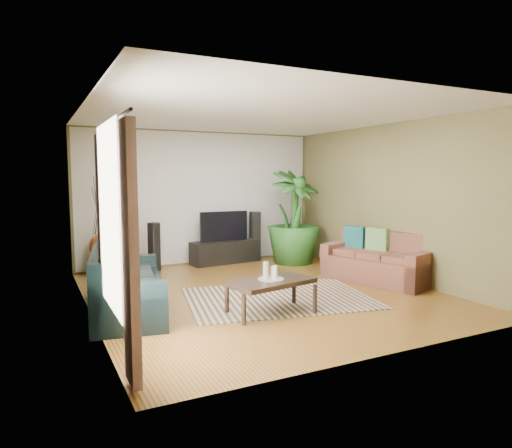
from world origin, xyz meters
TOP-DOWN VIEW (x-y plane):
  - floor at (0.00, 0.00)m, footprint 5.50×5.50m
  - ceiling at (0.00, 0.00)m, footprint 5.50×5.50m
  - wall_back at (0.00, 2.75)m, footprint 5.00×0.00m
  - wall_front at (0.00, -2.75)m, footprint 5.00×0.00m
  - wall_left at (-2.50, 0.00)m, footprint 0.00×5.50m
  - wall_right at (2.50, 0.00)m, footprint 0.00×5.50m
  - backwall_panel at (0.00, 2.74)m, footprint 4.90×0.00m
  - window_pane at (-2.48, -1.60)m, footprint 0.00×1.80m
  - curtain_near at (-2.43, -2.35)m, footprint 0.08×0.35m
  - curtain_far at (-2.43, -0.85)m, footprint 0.08×0.35m
  - curtain_rod at (-2.43, -1.60)m, footprint 0.03×1.90m
  - sofa_left at (-2.04, -0.11)m, footprint 1.20×2.13m
  - sofa_right at (2.07, -0.23)m, footprint 1.32×1.94m
  - area_rug at (0.07, -0.40)m, footprint 2.97×2.36m
  - coffee_table at (-0.38, -1.00)m, footprint 1.20×0.81m
  - candle_tray at (-0.38, -1.00)m, footprint 0.34×0.34m
  - candle_tall at (-0.44, -0.97)m, footprint 0.07×0.07m
  - candle_mid at (-0.34, -1.04)m, footprint 0.07×0.07m
  - candle_short at (-0.31, -0.94)m, footprint 0.07×0.07m
  - tv_stand at (0.41, 2.50)m, footprint 1.45×0.59m
  - television at (0.41, 2.50)m, footprint 1.03×0.06m
  - speaker_left at (-1.07, 2.38)m, footprint 0.22×0.23m
  - speaker_right at (1.12, 2.49)m, footprint 0.21×0.23m
  - potted_plant at (1.69, 1.87)m, footprint 1.32×1.32m
  - plant_pot at (1.69, 1.87)m, footprint 0.35×0.35m
  - pedestal at (-2.06, 2.50)m, footprint 0.38×0.38m
  - vase at (-2.06, 2.50)m, footprint 0.32×0.32m
  - side_table at (-2.10, 0.68)m, footprint 0.56×0.56m

SIDE VIEW (x-z plane):
  - floor at x=0.00m, z-range 0.00..0.00m
  - area_rug at x=0.07m, z-range 0.00..0.01m
  - plant_pot at x=1.69m, z-range 0.00..0.28m
  - pedestal at x=-2.06m, z-range 0.00..0.35m
  - coffee_table at x=-0.38m, z-range 0.00..0.45m
  - tv_stand at x=0.41m, z-range 0.00..0.47m
  - side_table at x=-2.10m, z-range 0.00..0.49m
  - sofa_left at x=-2.04m, z-range 0.00..0.85m
  - sofa_right at x=2.07m, z-range 0.00..0.85m
  - candle_tray at x=-0.38m, z-range 0.45..0.47m
  - speaker_left at x=-1.07m, z-range 0.00..0.92m
  - vase at x=-2.06m, z-range 0.29..0.73m
  - speaker_right at x=1.12m, z-range 0.00..1.04m
  - candle_short at x=-0.31m, z-range 0.47..0.61m
  - candle_mid at x=-0.34m, z-range 0.47..0.64m
  - candle_tall at x=-0.44m, z-range 0.47..0.69m
  - television at x=0.41m, z-range 0.47..1.08m
  - potted_plant at x=1.69m, z-range 0.00..1.92m
  - curtain_near at x=-2.43m, z-range 0.05..2.25m
  - curtain_far at x=-2.43m, z-range 0.05..2.25m
  - wall_left at x=-2.50m, z-range -1.40..4.10m
  - wall_right at x=2.50m, z-range -1.40..4.10m
  - wall_back at x=0.00m, z-range -1.15..3.85m
  - wall_front at x=0.00m, z-range -1.15..3.85m
  - backwall_panel at x=0.00m, z-range -1.10..3.80m
  - window_pane at x=-2.48m, z-range 0.50..2.30m
  - curtain_rod at x=-2.43m, z-range 2.28..2.31m
  - ceiling at x=0.00m, z-range 2.70..2.70m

